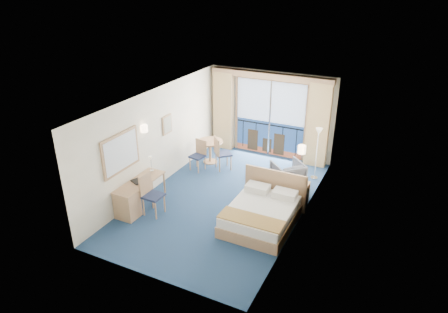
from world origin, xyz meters
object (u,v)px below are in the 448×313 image
armchair (288,174)px  round_table (210,146)px  nightstand (299,193)px  desk (130,200)px  table_chair_b (199,153)px  bed (262,213)px  desk_chair (150,192)px  floor_lamp (318,141)px  table_chair_a (221,151)px

armchair → round_table: armchair is taller
nightstand → round_table: bearing=160.0°
desk → round_table: size_ratio=1.92×
round_table → table_chair_b: size_ratio=0.86×
bed → desk_chair: size_ratio=1.83×
armchair → table_chair_b: size_ratio=0.86×
bed → desk: (-2.98, -1.03, 0.11)m
table_chair_b → bed: bearing=-24.5°
armchair → desk: 4.25m
armchair → desk_chair: bearing=1.6°
floor_lamp → desk: bearing=-132.5°
desk_chair → table_chair_a: size_ratio=1.01×
nightstand → armchair: 0.91m
floor_lamp → desk: size_ratio=1.01×
bed → round_table: 3.62m
desk_chair → floor_lamp: bearing=-39.7°
desk → table_chair_b: 2.93m
desk_chair → round_table: size_ratio=1.31×
desk → floor_lamp: bearing=47.5°
bed → desk: bearing=-161.0°
nightstand → armchair: armchair is taller
bed → table_chair_a: 3.06m
bed → nightstand: bearing=68.5°
nightstand → table_chair_a: size_ratio=0.55×
table_chair_a → table_chair_b: (-0.58, -0.27, -0.06)m
desk → round_table: (0.33, 3.48, 0.14)m
floor_lamp → round_table: floor_lamp is taller
floor_lamp → table_chair_b: floor_lamp is taller
table_chair_a → table_chair_b: size_ratio=1.11×
bed → floor_lamp: (0.53, 2.80, 0.88)m
round_table → table_chair_b: bearing=-97.2°
nightstand → floor_lamp: (0.01, 1.50, 0.88)m
armchair → table_chair_b: 2.70m
table_chair_a → round_table: bearing=15.6°
bed → nightstand: bed is taller
desk → desk_chair: size_ratio=1.47×
floor_lamp → table_chair_b: size_ratio=1.67×
floor_lamp → desk_chair: (-3.12, -3.55, -0.58)m
bed → desk: size_ratio=1.25×
floor_lamp → desk_chair: size_ratio=1.48×
floor_lamp → table_chair_a: size_ratio=1.50×
nightstand → desk: desk is taller
armchair → table_chair_a: bearing=-49.2°
nightstand → desk_chair: bearing=-146.6°
bed → table_chair_b: bearing=145.4°
desk_chair → nightstand: bearing=-54.9°
floor_lamp → armchair: bearing=-125.7°
nightstand → floor_lamp: floor_lamp is taller
nightstand → table_chair_b: (-3.24, 0.58, 0.23)m
round_table → bed: bearing=-42.7°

